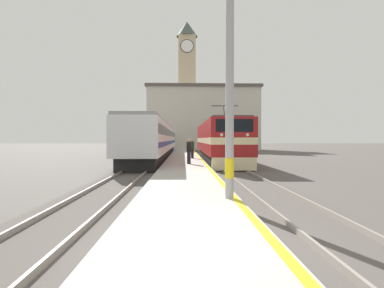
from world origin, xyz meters
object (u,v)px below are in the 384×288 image
Objects in this scene: clock_tower at (187,81)px; catenary_mast at (232,79)px; locomotive_train at (218,141)px; person_on_platform at (192,148)px; second_waiting_passenger at (189,151)px; passenger_train at (158,140)px.

catenary_mast is at bearing -89.44° from clock_tower.
locomotive_train is at bearing 84.65° from catenary_mast.
catenary_mast reaches higher than person_on_platform.
person_on_platform is at bearing -90.03° from clock_tower.
second_waiting_passenger is at bearing -94.00° from person_on_platform.
locomotive_train is at bearing 64.16° from second_waiting_passenger.
passenger_train is at bearing 104.56° from second_waiting_passenger.
clock_tower reaches higher than locomotive_train.
second_waiting_passenger is 0.06× the size of clock_tower.
person_on_platform is 6.18m from second_waiting_passenger.
second_waiting_passenger is (-1.05, 12.35, -2.61)m from catenary_mast.
second_waiting_passenger reaches higher than person_on_platform.
clock_tower is (-2.28, 43.18, 13.68)m from locomotive_train.
person_on_platform is (-0.62, 18.52, -2.62)m from catenary_mast.
passenger_train is (-6.04, 7.05, 0.12)m from locomotive_train.
clock_tower is at bearing 89.47° from second_waiting_passenger.
passenger_train is 19.10× the size of person_on_platform.
catenary_mast is 62.29m from clock_tower.
catenary_mast is at bearing -88.08° from person_on_platform.
catenary_mast is 18.71m from person_on_platform.
second_waiting_passenger is at bearing 94.86° from catenary_mast.
passenger_train is 1.15× the size of clock_tower.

